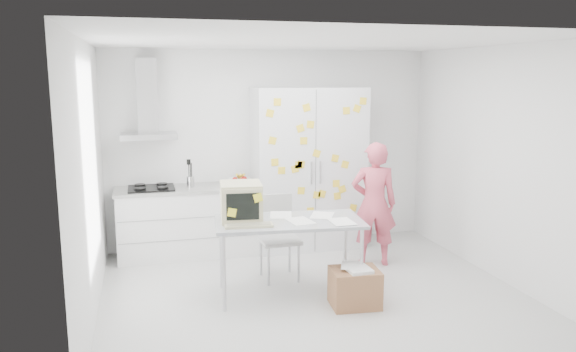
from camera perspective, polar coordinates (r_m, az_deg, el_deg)
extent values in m
cube|color=silver|center=(6.30, 2.49, -11.89)|extent=(4.50, 4.00, 0.02)
cube|color=white|center=(7.84, -1.74, 2.80)|extent=(4.50, 0.02, 2.70)
cube|color=white|center=(5.69, -19.59, -0.63)|extent=(0.02, 4.00, 2.70)
cube|color=white|center=(6.93, 20.67, 1.16)|extent=(0.02, 4.00, 2.70)
cube|color=white|center=(5.85, 2.71, 13.52)|extent=(4.50, 4.00, 0.02)
cube|color=white|center=(7.55, -10.13, -4.70)|extent=(1.80, 0.60, 0.88)
cube|color=gray|center=(7.22, -9.97, -4.23)|extent=(1.76, 0.01, 0.01)
cube|color=gray|center=(7.29, -9.90, -6.36)|extent=(1.76, 0.01, 0.01)
cube|color=#9E9E99|center=(7.44, -10.24, -1.27)|extent=(1.84, 0.63, 0.04)
cube|color=black|center=(7.42, -13.72, -1.24)|extent=(0.58, 0.50, 0.03)
cylinder|color=black|center=(7.29, -14.80, -1.24)|extent=(0.14, 0.14, 0.02)
cylinder|color=black|center=(7.30, -12.61, -1.14)|extent=(0.14, 0.14, 0.02)
cylinder|color=black|center=(7.53, -14.81, -0.89)|extent=(0.14, 0.14, 0.02)
cylinder|color=black|center=(7.53, -12.68, -0.79)|extent=(0.14, 0.14, 0.02)
cylinder|color=silver|center=(7.43, -9.88, -0.57)|extent=(0.10, 0.10, 0.14)
cylinder|color=black|center=(7.42, -10.03, 0.19)|extent=(0.01, 0.01, 0.30)
cylinder|color=black|center=(7.40, -9.76, 0.18)|extent=(0.01, 0.01, 0.30)
cylinder|color=black|center=(7.43, -9.88, 0.21)|extent=(0.01, 0.01, 0.30)
cube|color=black|center=(7.39, -10.06, 1.41)|extent=(0.05, 0.01, 0.07)
imported|color=white|center=(7.51, -4.93, -0.58)|extent=(0.31, 0.31, 0.08)
sphere|color=#B2140F|center=(7.52, -5.41, -0.38)|extent=(0.08, 0.08, 0.08)
sphere|color=#B2140F|center=(7.47, -4.64, -0.44)|extent=(0.08, 0.08, 0.08)
sphere|color=#B2140F|center=(7.56, -4.46, -0.30)|extent=(0.08, 0.08, 0.08)
cylinder|color=yellow|center=(7.52, -5.12, -0.02)|extent=(0.09, 0.17, 0.10)
cylinder|color=yellow|center=(7.52, -4.93, -0.02)|extent=(0.04, 0.17, 0.10)
cylinder|color=yellow|center=(7.52, -4.74, -0.01)|extent=(0.08, 0.17, 0.10)
cube|color=silver|center=(7.37, -13.94, 3.99)|extent=(0.70, 0.48, 0.07)
cube|color=silver|center=(7.45, -14.13, 7.90)|extent=(0.26, 0.24, 0.95)
cube|color=silver|center=(7.68, 2.09, 0.76)|extent=(1.50, 0.65, 2.20)
cube|color=slate|center=(7.37, 2.82, 0.35)|extent=(0.01, 0.01, 2.16)
cube|color=silver|center=(7.34, 2.40, 0.32)|extent=(0.02, 0.02, 0.30)
cube|color=silver|center=(7.38, 3.29, 0.36)|extent=(0.02, 0.02, 0.30)
cube|color=yellow|center=(7.41, 5.96, 6.62)|extent=(0.10, 0.00, 0.10)
cube|color=yellow|center=(7.46, 7.03, 6.81)|extent=(0.12, 0.00, 0.12)
cube|color=yellow|center=(7.60, 7.63, 0.21)|extent=(0.12, 0.00, 0.12)
cube|color=yellow|center=(7.28, 1.09, 1.13)|extent=(0.10, 0.00, 0.10)
cube|color=yellow|center=(7.33, 2.93, 2.30)|extent=(0.12, 0.00, 0.12)
cube|color=yellow|center=(7.53, 5.54, -1.35)|extent=(0.12, 0.00, 0.12)
cube|color=yellow|center=(7.35, 1.35, -1.50)|extent=(0.10, 0.00, 0.10)
cube|color=yellow|center=(7.23, 1.90, 6.96)|extent=(0.12, 0.00, 0.12)
cube|color=yellow|center=(7.45, 3.49, -1.82)|extent=(0.12, 0.00, 0.12)
cube|color=yellow|center=(7.48, 5.82, 1.17)|extent=(0.12, 0.00, 0.12)
cube|color=yellow|center=(7.49, 4.92, -0.76)|extent=(0.10, 0.00, 0.10)
cube|color=yellow|center=(7.23, 1.27, 4.87)|extent=(0.12, 0.00, 0.12)
cube|color=yellow|center=(7.24, -0.65, 0.57)|extent=(0.10, 0.00, 0.10)
cube|color=yellow|center=(7.20, -1.34, 1.41)|extent=(0.10, 0.00, 0.10)
cube|color=yellow|center=(7.11, -1.85, 6.39)|extent=(0.11, 0.00, 0.11)
cube|color=yellow|center=(7.45, 2.29, -3.56)|extent=(0.10, 0.00, 0.10)
cube|color=yellow|center=(7.29, 1.35, 1.19)|extent=(0.11, 0.00, 0.11)
cube|color=yellow|center=(7.64, 6.64, -3.22)|extent=(0.11, 0.00, 0.11)
cube|color=yellow|center=(7.48, 7.64, 7.56)|extent=(0.10, 0.00, 0.10)
cube|color=yellow|center=(7.26, 1.60, 3.60)|extent=(0.10, 0.00, 0.10)
cube|color=yellow|center=(7.28, 0.71, 0.72)|extent=(0.11, 0.00, 0.11)
cube|color=yellow|center=(7.54, 4.09, -3.95)|extent=(0.10, 0.00, 0.10)
cube|color=yellow|center=(7.13, -1.09, 7.53)|extent=(0.10, 0.00, 0.10)
cube|color=yellow|center=(7.15, -1.59, 3.62)|extent=(0.12, 0.00, 0.12)
cube|color=yellow|center=(7.53, 5.03, -2.03)|extent=(0.11, 0.00, 0.11)
cube|color=yellow|center=(7.26, 2.30, 5.26)|extent=(0.11, 0.00, 0.11)
cube|color=yellow|center=(7.42, 4.81, 1.82)|extent=(0.11, 0.00, 0.11)
cube|color=yellow|center=(7.43, 2.95, -1.94)|extent=(0.11, 0.00, 0.11)
imported|color=#D95469|center=(7.08, 8.71, -2.81)|extent=(0.65, 0.52, 1.56)
cube|color=#A4A8AF|center=(5.99, 0.10, -4.65)|extent=(1.63, 0.93, 0.03)
cylinder|color=#BABABF|center=(5.75, -6.53, -9.80)|extent=(0.04, 0.04, 0.80)
cylinder|color=#BABABF|center=(5.97, 7.45, -9.06)|extent=(0.04, 0.04, 0.80)
cylinder|color=#BABABF|center=(6.36, -6.78, -7.82)|extent=(0.04, 0.04, 0.80)
cylinder|color=#BABABF|center=(6.56, 5.86, -7.24)|extent=(0.04, 0.04, 0.80)
cube|color=beige|center=(5.97, -4.80, -2.59)|extent=(0.47, 0.49, 0.40)
cube|color=beige|center=(5.75, -4.63, -3.10)|extent=(0.40, 0.06, 0.36)
cube|color=black|center=(5.73, -4.62, -3.13)|extent=(0.33, 0.04, 0.28)
cube|color=#FFF52E|center=(5.73, -5.72, -3.72)|extent=(0.10, 0.01, 0.10)
cube|color=#FFF52E|center=(5.72, -3.07, -2.23)|extent=(0.11, 0.02, 0.11)
cube|color=beige|center=(5.74, -4.00, -5.03)|extent=(0.50, 0.22, 0.03)
cube|color=gray|center=(5.74, -4.00, -4.87)|extent=(0.46, 0.17, 0.01)
cube|color=white|center=(5.95, 1.24, -4.57)|extent=(0.28, 0.36, 0.00)
cube|color=white|center=(6.19, 3.48, -4.00)|extent=(0.35, 0.40, 0.00)
cube|color=white|center=(5.93, 5.47, -4.62)|extent=(0.23, 0.33, 0.00)
cube|color=white|center=(6.19, -0.73, -3.98)|extent=(0.31, 0.38, 0.00)
cube|color=#B2B2B0|center=(6.56, -0.88, -6.51)|extent=(0.46, 0.46, 0.04)
cube|color=#B2B2B0|center=(6.68, -1.35, -3.88)|extent=(0.42, 0.05, 0.48)
cylinder|color=#ADAEB2|center=(6.43, -1.99, -9.18)|extent=(0.03, 0.03, 0.45)
cylinder|color=#ADAEB2|center=(6.53, 1.08, -8.89)|extent=(0.03, 0.03, 0.45)
cylinder|color=#ADAEB2|center=(6.76, -2.76, -8.21)|extent=(0.03, 0.03, 0.45)
cylinder|color=#ADAEB2|center=(6.85, 0.17, -7.95)|extent=(0.03, 0.03, 0.45)
cube|color=#9B6943|center=(5.95, 6.80, -11.20)|extent=(0.52, 0.43, 0.39)
cube|color=white|center=(5.86, 7.08, -9.32)|extent=(0.24, 0.32, 0.03)
cube|color=white|center=(5.90, 6.46, -8.99)|extent=(0.30, 0.35, 0.00)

